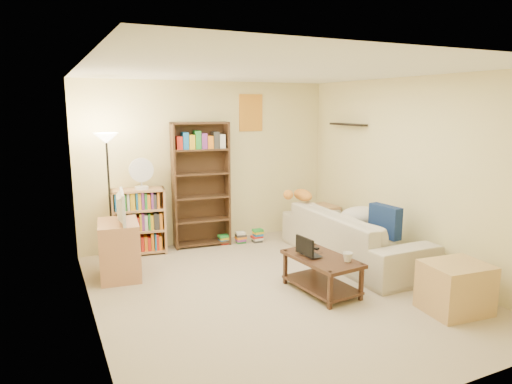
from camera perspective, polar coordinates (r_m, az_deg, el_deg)
room at (r=5.08m, az=2.63°, el=4.96°), size 4.50×4.54×2.52m
sofa at (r=6.52m, az=11.95°, el=-5.39°), size 2.41×0.98×0.70m
navy_pillow at (r=6.12m, az=15.82°, el=-3.54°), size 0.18×0.47×0.41m
cream_blanket at (r=6.60m, az=12.93°, el=-2.98°), size 0.64×0.46×0.28m
tabby_cat at (r=6.99m, az=5.55°, el=-0.37°), size 0.55×0.20×0.19m
coffee_table at (r=5.40m, az=8.21°, el=-9.54°), size 0.61×0.99×0.42m
laptop at (r=5.41m, az=7.23°, el=-7.67°), size 0.35×0.24×0.03m
laptop_screen at (r=5.29m, az=6.09°, el=-6.76°), size 0.04×0.32×0.21m
mug at (r=5.23m, az=11.38°, el=-7.98°), size 0.19×0.19×0.11m
tv_remote at (r=5.64m, az=7.06°, el=-6.90°), size 0.11×0.18×0.02m
tv_stand at (r=6.01m, az=-16.71°, el=-6.91°), size 0.56×0.72×0.72m
television at (r=5.87m, az=-17.00°, el=-1.78°), size 0.69×0.25×0.38m
tall_bookshelf at (r=6.95m, az=-6.88°, el=1.29°), size 0.88×0.37×1.90m
short_bookshelf at (r=6.82m, az=-14.39°, el=-3.63°), size 0.78×0.40×0.96m
desk_fan at (r=6.65m, az=-14.15°, el=2.30°), size 0.34×0.19×0.45m
floor_lamp at (r=6.20m, az=-18.07°, el=3.68°), size 0.30×0.30×1.79m
side_table at (r=7.59m, az=8.13°, el=-3.64°), size 0.49×0.49×0.52m
end_cabinet at (r=5.30m, az=23.64°, el=-10.89°), size 0.68×0.59×0.52m
book_stacks at (r=7.22m, az=-1.64°, el=-5.69°), size 0.69×0.26×0.21m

